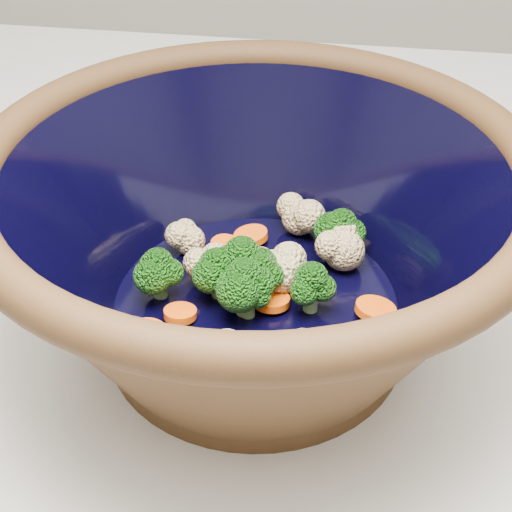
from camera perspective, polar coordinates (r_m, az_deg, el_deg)
The scene contains 2 objects.
mixing_bowl at distance 0.52m, azimuth 0.00°, elevation 1.47°, with size 0.41×0.41×0.17m.
vegetable_pile at distance 0.55m, azimuth 0.36°, elevation -1.32°, with size 0.20×0.21×0.05m.
Camera 1 is at (0.01, -0.45, 1.30)m, focal length 50.00 mm.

